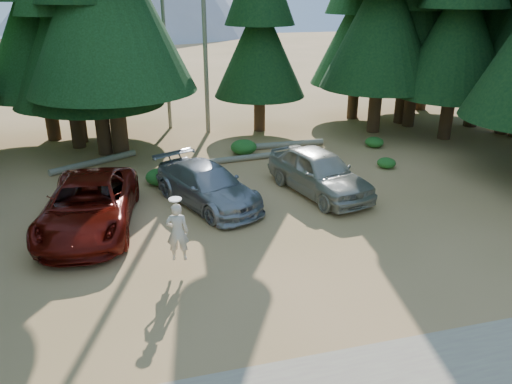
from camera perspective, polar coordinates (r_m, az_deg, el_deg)
ground at (r=15.62m, az=0.82°, el=-7.07°), size 160.00×160.00×0.00m
forest_belt_north at (r=29.36m, az=-7.19°, el=6.96°), size 36.00×7.00×22.00m
snag_front at (r=28.02m, az=-5.94°, el=18.75°), size 0.24×0.24×12.00m
snag_back at (r=29.33m, az=-10.39°, el=16.71°), size 0.20×0.20×10.00m
red_pickup at (r=17.77m, az=-18.57°, el=-1.44°), size 3.60×6.51×1.72m
silver_minivan_center at (r=18.90m, az=-5.59°, el=0.76°), size 4.05×5.66×1.52m
silver_minivan_right at (r=19.98m, az=7.23°, el=2.30°), size 3.31×5.59×1.78m
frisbee_player at (r=14.34m, az=-8.98°, el=-4.50°), size 0.70×0.52×1.89m
log_left at (r=24.43m, az=-17.99°, el=3.25°), size 3.88×2.34×0.31m
log_mid at (r=26.02m, az=3.60°, el=5.46°), size 3.88×0.34×0.32m
log_right at (r=23.74m, az=-2.55°, el=3.77°), size 4.36×0.67×0.28m
shrub_far_left at (r=21.44m, az=-16.57°, el=1.22°), size 1.08×1.08×0.59m
shrub_left at (r=22.37m, az=-8.57°, el=2.67°), size 0.91×0.91×0.50m
shrub_center_left at (r=21.27m, az=-10.88°, el=1.72°), size 1.23×1.23×0.67m
shrub_center_right at (r=23.40m, az=4.54°, el=3.69°), size 0.85×0.85×0.47m
shrub_right at (r=24.85m, az=-1.42°, el=5.16°), size 1.29×1.29×0.71m
shrub_far_right at (r=26.70m, az=13.37°, el=5.56°), size 0.95×0.95×0.52m
shrub_edge_east at (r=23.67m, az=14.68°, el=3.24°), size 0.84×0.84×0.46m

